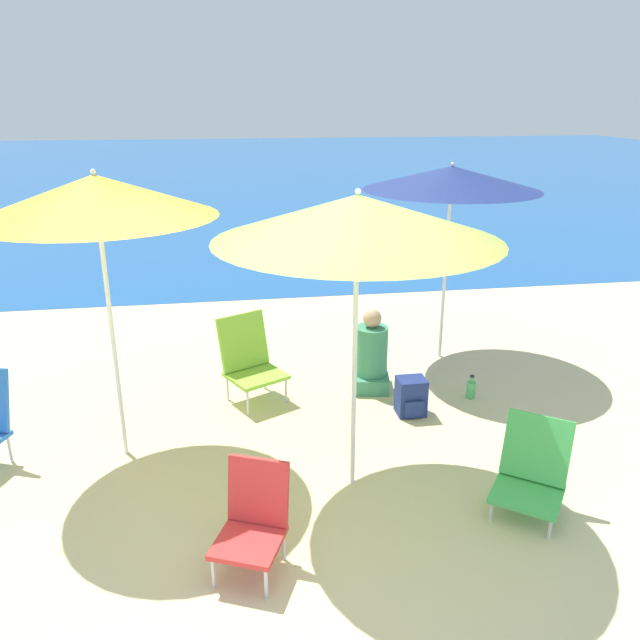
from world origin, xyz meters
TOP-DOWN VIEW (x-y plane):
  - ground_plane at (0.00, 0.00)m, footprint 60.00×60.00m
  - sea_water at (0.00, 25.44)m, footprint 60.00×40.00m
  - beach_umbrella_lime at (0.32, 0.60)m, footprint 2.00×2.00m
  - beach_umbrella_yellow at (-1.49, 1.32)m, footprint 1.79×1.79m
  - beach_umbrella_navy at (1.85, 2.93)m, footprint 1.90×1.90m
  - beach_chair_lime at (-0.39, 2.21)m, footprint 0.70×0.72m
  - beach_chair_red at (-0.49, -0.19)m, footprint 0.55×0.58m
  - beach_chair_green at (1.54, 0.09)m, footprint 0.70×0.71m
  - person_seated_near at (0.86, 2.23)m, footprint 0.44×0.49m
  - backpack_navy at (1.10, 1.61)m, footprint 0.27×0.26m
  - water_bottle at (1.80, 1.84)m, footprint 0.09×0.09m

SIDE VIEW (x-z plane):
  - ground_plane at x=0.00m, z-range 0.00..0.00m
  - sea_water at x=0.00m, z-range 0.00..0.01m
  - water_bottle at x=1.80m, z-range -0.03..0.22m
  - backpack_navy at x=1.10m, z-range 0.00..0.36m
  - beach_chair_green at x=1.54m, z-range -0.03..0.64m
  - person_seated_near at x=0.86m, z-range -0.08..0.78m
  - beach_chair_red at x=-0.49m, z-range 0.00..0.70m
  - beach_chair_lime at x=-0.39m, z-range 0.01..0.85m
  - beach_umbrella_navy at x=1.85m, z-range 0.94..3.15m
  - beach_umbrella_lime at x=0.32m, z-range 0.94..3.23m
  - beach_umbrella_yellow at x=-1.49m, z-range 0.98..3.35m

